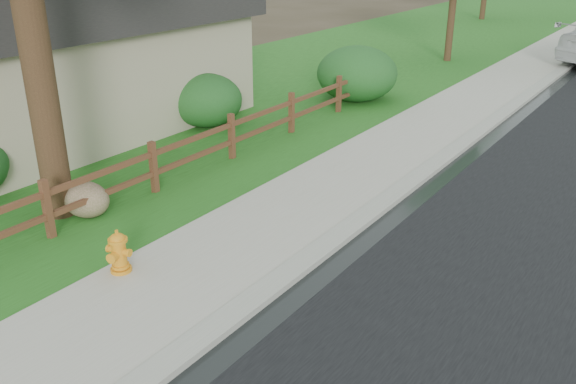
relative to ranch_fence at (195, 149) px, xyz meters
The scene contains 8 objects.
grass_strip 28.62m from the ranch_fence, 88.40° to the left, with size 1.60×90.00×0.06m, color #1F4F16.
lawn_near 28.94m from the ranch_fence, 98.75° to the left, with size 9.00×90.00×0.04m, color #1F4F16.
ranch_fence is the anchor object (origin of this frame).
house 7.57m from the ranch_fence, behind, with size 10.60×9.60×4.05m.
fire_hydrant 4.21m from the ranch_fence, 63.11° to the right, with size 0.45×0.37×0.69m.
boulder 2.66m from the ranch_fence, 96.52° to the right, with size 0.98×0.74×0.65m, color brown.
shrub_c 3.74m from the ranch_fence, 128.27° to the left, with size 1.94×1.94×1.40m, color #1F4D1B.
shrub_d 7.61m from the ranch_fence, 92.26° to the left, with size 2.47×2.47×1.68m, color #1F4D1B.
Camera 1 is at (4.92, -2.49, 4.79)m, focal length 38.00 mm.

